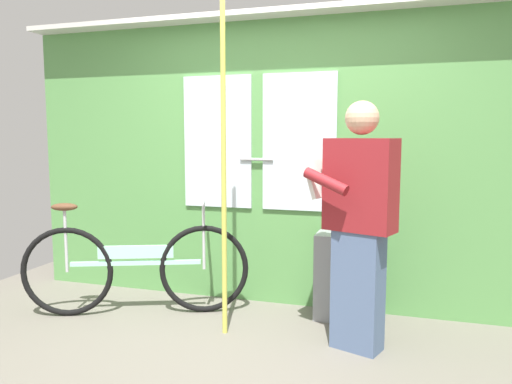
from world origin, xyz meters
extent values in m
cube|color=#666056|center=(0.00, 0.00, -0.02)|extent=(5.57, 3.90, 0.04)
cube|color=#56934C|center=(0.00, 1.15, 1.17)|extent=(4.57, 0.08, 2.33)
cube|color=silver|center=(-0.55, 1.10, 1.35)|extent=(0.60, 0.02, 1.10)
cube|color=silver|center=(0.15, 1.10, 1.35)|extent=(0.60, 0.02, 1.10)
cylinder|color=#B2B2B7|center=(-0.20, 1.08, 1.21)|extent=(0.28, 0.02, 0.02)
cube|color=silver|center=(0.00, 1.05, 2.35)|extent=(4.57, 0.28, 0.04)
torus|color=black|center=(-0.53, 0.74, 0.35)|extent=(0.67, 0.30, 0.70)
torus|color=black|center=(-1.52, 0.35, 0.35)|extent=(0.67, 0.30, 0.70)
cube|color=#9EDBC6|center=(-1.02, 0.54, 0.41)|extent=(0.95, 0.40, 0.03)
cube|color=#9EDBC6|center=(-1.02, 0.54, 0.50)|extent=(0.55, 0.24, 0.10)
cylinder|color=#B7B7BC|center=(-1.52, 0.35, 0.61)|extent=(0.02, 0.02, 0.51)
ellipsoid|color=brown|center=(-1.52, 0.35, 0.86)|extent=(0.22, 0.16, 0.06)
cylinder|color=#B7B7BC|center=(-0.53, 0.74, 0.63)|extent=(0.02, 0.02, 0.55)
cylinder|color=#B7B7BC|center=(-0.53, 0.74, 0.90)|extent=(0.18, 0.42, 0.02)
cube|color=slate|center=(0.70, 0.41, 0.40)|extent=(0.36, 0.28, 0.79)
cube|color=maroon|center=(0.70, 0.41, 1.09)|extent=(0.49, 0.34, 0.60)
sphere|color=tan|center=(0.70, 0.41, 1.52)|extent=(0.21, 0.21, 0.21)
cube|color=silver|center=(0.44, 0.50, 1.12)|extent=(0.22, 0.36, 0.26)
cylinder|color=maroon|center=(0.50, 0.27, 1.12)|extent=(0.31, 0.17, 0.17)
cylinder|color=maroon|center=(0.64, 0.64, 1.12)|extent=(0.31, 0.17, 0.17)
cube|color=gray|center=(0.52, 0.93, 0.33)|extent=(0.37, 0.28, 0.66)
cylinder|color=#C6C14C|center=(-0.23, 0.39, 1.17)|extent=(0.04, 0.04, 2.33)
camera|label=1|loc=(0.97, -2.75, 1.40)|focal=34.21mm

